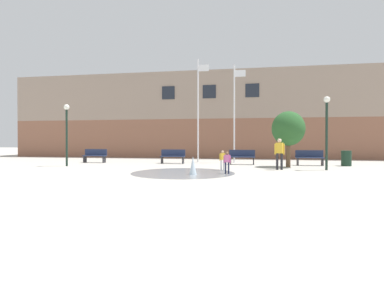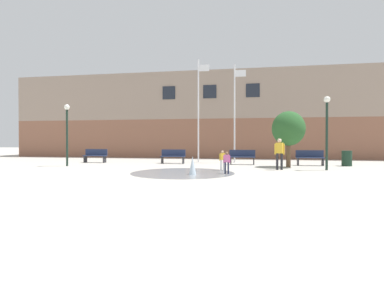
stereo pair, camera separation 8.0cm
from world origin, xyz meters
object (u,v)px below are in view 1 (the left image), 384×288
object	(u,v)px
child_running	(227,161)
street_tree_near_building	(288,129)
park_bench_left_of_flagpoles	(173,156)
child_in_fountain	(223,159)
park_bench_far_left	(95,155)
park_bench_near_trashcan	(310,157)
flagpole_left	(199,107)
lamp_post_right_lane	(327,122)
adult_near_bench	(279,151)
flagpole_right	(235,110)
lamp_post_left_lane	(67,125)
trash_can	(346,158)
park_bench_center	(242,157)

from	to	relation	value
child_running	street_tree_near_building	xyz separation A→B (m)	(3.21, 4.07, 1.57)
park_bench_left_of_flagpoles	child_in_fountain	size ratio (longest dim) A/B	1.62
park_bench_far_left	street_tree_near_building	size ratio (longest dim) A/B	0.51
park_bench_left_of_flagpoles	park_bench_near_trashcan	size ratio (longest dim) A/B	1.00
flagpole_left	lamp_post_right_lane	world-z (taller)	flagpole_left
child_running	street_tree_near_building	world-z (taller)	street_tree_near_building
adult_near_bench	flagpole_right	xyz separation A→B (m)	(-2.39, 4.67, 2.62)
lamp_post_left_lane	trash_can	world-z (taller)	lamp_post_left_lane
park_bench_left_of_flagpoles	lamp_post_right_lane	distance (m)	9.33
park_bench_far_left	lamp_post_right_lane	xyz separation A→B (m)	(14.04, -2.85, 1.96)
park_bench_center	lamp_post_left_lane	world-z (taller)	lamp_post_left_lane
park_bench_left_of_flagpoles	park_bench_center	world-z (taller)	same
park_bench_center	street_tree_near_building	bearing A→B (deg)	-28.63
park_bench_left_of_flagpoles	child_running	xyz separation A→B (m)	(3.80, -5.48, 0.10)
trash_can	park_bench_center	bearing A→B (deg)	179.10
street_tree_near_building	park_bench_near_trashcan	bearing A→B (deg)	42.86
lamp_post_left_lane	street_tree_near_building	bearing A→B (deg)	6.88
park_bench_left_of_flagpoles	park_bench_center	xyz separation A→B (m)	(4.44, -0.01, 0.00)
park_bench_near_trashcan	adult_near_bench	world-z (taller)	adult_near_bench
child_in_fountain	street_tree_near_building	bearing A→B (deg)	-3.41
child_running	lamp_post_left_lane	distance (m)	9.95
child_running	adult_near_bench	bearing A→B (deg)	-135.29
park_bench_left_of_flagpoles	flagpole_right	bearing A→B (deg)	21.08
flagpole_right	lamp_post_left_lane	world-z (taller)	flagpole_right
lamp_post_left_lane	park_bench_left_of_flagpoles	bearing A→B (deg)	27.49
flagpole_left	lamp_post_left_lane	distance (m)	8.52
lamp_post_right_lane	street_tree_near_building	distance (m)	2.25
park_bench_near_trashcan	lamp_post_left_lane	bearing A→B (deg)	-168.56
park_bench_far_left	street_tree_near_building	world-z (taller)	street_tree_near_building
child_running	flagpole_left	bearing A→B (deg)	-69.51
flagpole_right	trash_can	distance (m)	7.41
flagpole_right	lamp_post_left_lane	distance (m)	10.64
adult_near_bench	lamp_post_left_lane	bearing A→B (deg)	23.93
park_bench_center	park_bench_near_trashcan	size ratio (longest dim) A/B	1.00
flagpole_left	park_bench_center	bearing A→B (deg)	-27.25
flagpole_left	child_running	bearing A→B (deg)	-71.56
park_bench_left_of_flagpoles	park_bench_near_trashcan	xyz separation A→B (m)	(8.43, -0.09, 0.00)
child_running	lamp_post_left_lane	world-z (taller)	lamp_post_left_lane
park_bench_left_of_flagpoles	lamp_post_left_lane	bearing A→B (deg)	-152.51
trash_can	street_tree_near_building	distance (m)	4.07
park_bench_center	lamp_post_left_lane	size ratio (longest dim) A/B	0.44
flagpole_left	lamp_post_right_lane	bearing A→B (deg)	-31.69
child_running	trash_can	bearing A→B (deg)	-139.08
park_bench_near_trashcan	adult_near_bench	size ratio (longest dim) A/B	1.01
park_bench_left_of_flagpoles	trash_can	world-z (taller)	park_bench_left_of_flagpoles
park_bench_near_trashcan	child_in_fountain	xyz separation A→B (m)	(-4.94, -3.79, 0.10)
park_bench_far_left	flagpole_left	xyz separation A→B (m)	(6.86, 1.59, 3.31)
park_bench_left_of_flagpoles	child_running	distance (m)	6.67
park_bench_far_left	child_in_fountain	world-z (taller)	child_in_fountain
street_tree_near_building	park_bench_center	bearing A→B (deg)	151.37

